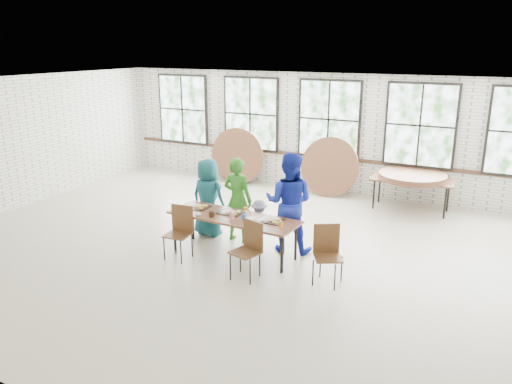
# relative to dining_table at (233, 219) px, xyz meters

# --- Properties ---
(room) EXTENTS (12.00, 12.00, 12.00)m
(room) POSITION_rel_dining_table_xyz_m (0.15, 4.63, 1.14)
(room) COLOR #B1A08C
(room) RESTS_ON ground
(dining_table) EXTENTS (2.44, 0.94, 0.74)m
(dining_table) POSITION_rel_dining_table_xyz_m (0.00, 0.00, 0.00)
(dining_table) COLOR brown
(dining_table) RESTS_ON ground
(chair_near_left) EXTENTS (0.46, 0.44, 0.95)m
(chair_near_left) POSITION_rel_dining_table_xyz_m (-0.81, -0.50, -0.13)
(chair_near_left) COLOR #55351C
(chair_near_left) RESTS_ON ground
(chair_near_right) EXTENTS (0.52, 0.51, 0.95)m
(chair_near_right) POSITION_rel_dining_table_xyz_m (0.66, -0.65, -0.13)
(chair_near_right) COLOR #55351C
(chair_near_right) RESTS_ON ground
(chair_spare) EXTENTS (0.56, 0.56, 0.95)m
(chair_spare) POSITION_rel_dining_table_xyz_m (1.84, -0.24, -0.13)
(chair_spare) COLOR #55351C
(chair_spare) RESTS_ON ground
(adult_teal) EXTENTS (0.80, 0.55, 1.55)m
(adult_teal) POSITION_rel_dining_table_xyz_m (-0.93, 0.65, 0.09)
(adult_teal) COLOR #165056
(adult_teal) RESTS_ON ground
(adult_green) EXTENTS (0.63, 0.44, 1.66)m
(adult_green) POSITION_rel_dining_table_xyz_m (-0.27, 0.65, 0.14)
(adult_green) COLOR #2C741F
(adult_green) RESTS_ON ground
(toddler) EXTENTS (0.65, 0.49, 0.88)m
(toddler) POSITION_rel_dining_table_xyz_m (0.19, 0.65, -0.25)
(toddler) COLOR #1D1644
(toddler) RESTS_ON ground
(adult_blue) EXTENTS (1.00, 0.84, 1.85)m
(adult_blue) POSITION_rel_dining_table_xyz_m (0.79, 0.65, 0.24)
(adult_blue) COLOR #152499
(adult_blue) RESTS_ON ground
(storage_table) EXTENTS (1.84, 0.87, 0.74)m
(storage_table) POSITION_rel_dining_table_xyz_m (2.37, 4.04, -0.00)
(storage_table) COLOR brown
(storage_table) RESTS_ON ground
(tabletop_clutter) EXTENTS (2.09, 0.61, 0.11)m
(tabletop_clutter) POSITION_rel_dining_table_xyz_m (0.07, -0.02, 0.08)
(tabletop_clutter) COLOR black
(tabletop_clutter) RESTS_ON dining_table
(round_tops_stacked) EXTENTS (1.50, 1.50, 0.13)m
(round_tops_stacked) POSITION_rel_dining_table_xyz_m (2.37, 4.04, 0.12)
(round_tops_stacked) COLOR brown
(round_tops_stacked) RESTS_ON storage_table
(round_tops_leaning) EXTENTS (4.23, 0.45, 1.49)m
(round_tops_leaning) POSITION_rel_dining_table_xyz_m (-1.47, 4.36, 0.05)
(round_tops_leaning) COLOR brown
(round_tops_leaning) RESTS_ON ground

